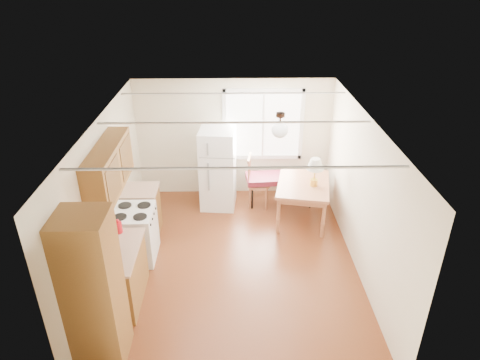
{
  "coord_description": "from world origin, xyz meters",
  "views": [
    {
      "loc": [
        -0.04,
        -5.79,
        4.55
      ],
      "look_at": [
        0.1,
        0.8,
        1.15
      ],
      "focal_mm": 32.0,
      "sensor_mm": 36.0,
      "label": 1
    }
  ],
  "objects_px": {
    "refrigerator": "(218,169)",
    "dining_table": "(303,188)",
    "bench": "(281,178)",
    "chair": "(254,178)"
  },
  "relations": [
    {
      "from": "refrigerator",
      "to": "bench",
      "type": "relative_size",
      "value": 1.13
    },
    {
      "from": "refrigerator",
      "to": "dining_table",
      "type": "xyz_separation_m",
      "value": [
        1.63,
        -0.59,
        -0.14
      ]
    },
    {
      "from": "refrigerator",
      "to": "dining_table",
      "type": "relative_size",
      "value": 1.16
    },
    {
      "from": "chair",
      "to": "refrigerator",
      "type": "bearing_deg",
      "value": -174.95
    },
    {
      "from": "chair",
      "to": "bench",
      "type": "bearing_deg",
      "value": 15.6
    },
    {
      "from": "refrigerator",
      "to": "bench",
      "type": "distance_m",
      "value": 1.31
    },
    {
      "from": "dining_table",
      "to": "chair",
      "type": "bearing_deg",
      "value": 160.1
    },
    {
      "from": "bench",
      "to": "chair",
      "type": "distance_m",
      "value": 0.57
    },
    {
      "from": "bench",
      "to": "chair",
      "type": "bearing_deg",
      "value": -177.8
    },
    {
      "from": "refrigerator",
      "to": "chair",
      "type": "height_order",
      "value": "refrigerator"
    }
  ]
}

